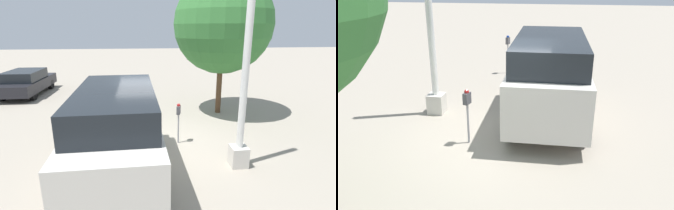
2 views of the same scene
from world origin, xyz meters
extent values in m
plane|color=gray|center=(0.00, 0.00, 0.00)|extent=(80.00, 80.00, 0.00)
cylinder|color=#9E9EA3|center=(-0.18, 0.52, 0.48)|extent=(0.05, 0.05, 0.97)
cube|color=#47474C|center=(-0.18, 0.52, 1.10)|extent=(0.22, 0.16, 0.26)
sphere|color=maroon|center=(-0.18, 0.52, 1.25)|extent=(0.11, 0.11, 0.11)
cylinder|color=#9E9EA3|center=(5.78, 0.58, 0.58)|extent=(0.05, 0.05, 1.15)
cube|color=#47474C|center=(5.78, 0.58, 1.28)|extent=(0.22, 0.16, 0.26)
sphere|color=navy|center=(5.78, 0.58, 1.43)|extent=(0.11, 0.11, 0.11)
cube|color=beige|center=(1.42, 1.90, 0.28)|extent=(0.44, 0.44, 0.55)
cylinder|color=silver|center=(1.42, 1.90, 3.01)|extent=(0.18, 0.18, 4.93)
cube|color=beige|center=(1.68, -1.20, 0.96)|extent=(4.67, 1.99, 1.23)
cube|color=black|center=(1.56, -1.20, 1.89)|extent=(3.74, 1.82, 0.63)
cube|color=orange|center=(3.93, -0.54, 0.49)|extent=(0.08, 0.12, 0.20)
cylinder|color=black|center=(3.09, -0.34, 0.34)|extent=(0.69, 0.24, 0.69)
cylinder|color=black|center=(3.13, -2.00, 0.34)|extent=(0.69, 0.24, 0.69)
cylinder|color=black|center=(0.22, -0.40, 0.34)|extent=(0.69, 0.24, 0.69)
cylinder|color=black|center=(0.26, -2.06, 0.34)|extent=(0.69, 0.24, 0.69)
camera|label=1|loc=(7.44, -0.62, 3.54)|focal=28.00mm
camera|label=2|loc=(-6.73, -1.47, 3.63)|focal=35.00mm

